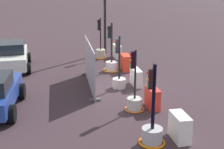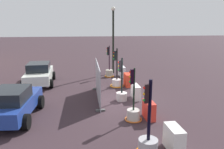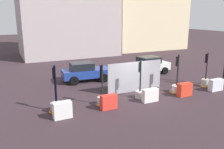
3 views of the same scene
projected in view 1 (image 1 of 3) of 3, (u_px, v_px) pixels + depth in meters
ground_plane at (116, 87)px, 16.32m from camera, size 120.00×120.00×0.00m
traffic_light_0 at (152, 131)px, 10.81m from camera, size 0.90×0.90×2.74m
traffic_light_1 at (134, 101)px, 13.48m from camera, size 0.83×0.83×2.55m
traffic_light_2 at (119, 79)px, 16.06m from camera, size 0.65×0.65×2.57m
traffic_light_3 at (111, 64)px, 18.91m from camera, size 1.00×1.00×2.78m
traffic_light_4 at (101, 52)px, 21.67m from camera, size 0.79×0.79×2.67m
construction_barrier_0 at (180, 127)px, 11.06m from camera, size 1.01×0.50×0.92m
construction_barrier_1 at (152, 98)px, 13.68m from camera, size 0.99×0.43×0.87m
construction_barrier_2 at (136, 77)px, 16.42m from camera, size 1.10×0.40×0.85m
construction_barrier_3 at (126, 62)px, 19.03m from camera, size 1.04×0.49×0.91m
construction_barrier_4 at (117, 51)px, 21.77m from camera, size 1.14×0.45×0.87m
car_white_van at (11, 56)px, 19.13m from camera, size 4.11×2.34×1.61m
street_lamp_post at (105, 3)px, 22.14m from camera, size 0.36×0.36×5.88m
site_fence_panel at (90, 66)px, 16.07m from camera, size 4.33×0.50×2.19m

